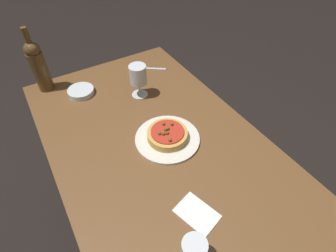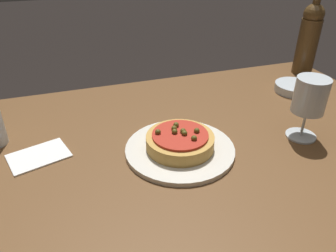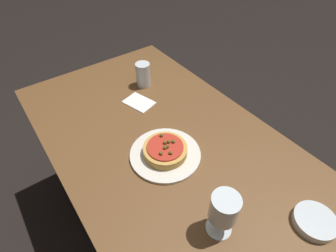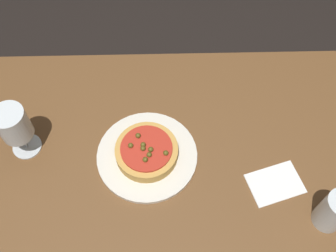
{
  "view_description": "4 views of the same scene",
  "coord_description": "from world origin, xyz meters",
  "views": [
    {
      "loc": [
        -0.58,
        0.33,
        1.59
      ],
      "look_at": [
        0.09,
        -0.08,
        0.8
      ],
      "focal_mm": 28.0,
      "sensor_mm": 36.0,
      "label": 1
    },
    {
      "loc": [
        -0.2,
        -0.66,
        1.25
      ],
      "look_at": [
        0.03,
        0.01,
        0.83
      ],
      "focal_mm": 35.0,
      "sensor_mm": 36.0,
      "label": 2
    },
    {
      "loc": [
        0.56,
        -0.41,
        1.55
      ],
      "look_at": [
        -0.0,
        -0.0,
        0.88
      ],
      "focal_mm": 28.0,
      "sensor_mm": 36.0,
      "label": 3
    },
    {
      "loc": [
        -0.01,
        0.43,
        1.72
      ],
      "look_at": [
        -0.02,
        -0.1,
        0.85
      ],
      "focal_mm": 42.0,
      "sensor_mm": 36.0,
      "label": 4
    }
  ],
  "objects": [
    {
      "name": "wine_bottle",
      "position": [
        0.66,
        0.3,
        0.92
      ],
      "size": [
        0.07,
        0.07,
        0.32
      ],
      "color": "brown",
      "rests_on": "dining_table"
    },
    {
      "name": "dining_table",
      "position": [
        0.0,
        0.0,
        0.68
      ],
      "size": [
        1.47,
        0.81,
        0.78
      ],
      "color": "brown",
      "rests_on": "ground_plane"
    },
    {
      "name": "dinner_plate",
      "position": [
        0.04,
        -0.04,
        0.79
      ],
      "size": [
        0.27,
        0.27,
        0.01
      ],
      "color": "silver",
      "rests_on": "dining_table"
    },
    {
      "name": "fork",
      "position": [
        0.55,
        -0.22,
        0.78
      ],
      "size": [
        0.12,
        0.16,
        0.0
      ],
      "rotation": [
        0.0,
        0.0,
        0.96
      ],
      "color": "silver",
      "rests_on": "dining_table"
    },
    {
      "name": "wine_glass",
      "position": [
        0.37,
        -0.08,
        0.89
      ],
      "size": [
        0.08,
        0.08,
        0.16
      ],
      "color": "silver",
      "rests_on": "dining_table"
    },
    {
      "name": "pizza",
      "position": [
        0.04,
        -0.04,
        0.81
      ],
      "size": [
        0.17,
        0.17,
        0.05
      ],
      "color": "gold",
      "rests_on": "dinner_plate"
    },
    {
      "name": "ground_plane",
      "position": [
        0.0,
        0.0,
        0.0
      ],
      "size": [
        14.0,
        14.0,
        0.0
      ],
      "primitive_type": "plane",
      "color": "black"
    },
    {
      "name": "side_bowl",
      "position": [
        0.53,
        0.16,
        0.79
      ],
      "size": [
        0.13,
        0.13,
        0.03
      ],
      "color": "silver",
      "rests_on": "dining_table"
    },
    {
      "name": "paper_napkin",
      "position": [
        -0.29,
        0.04,
        0.78
      ],
      "size": [
        0.16,
        0.13,
        0.0
      ],
      "color": "white",
      "rests_on": "dining_table"
    }
  ]
}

